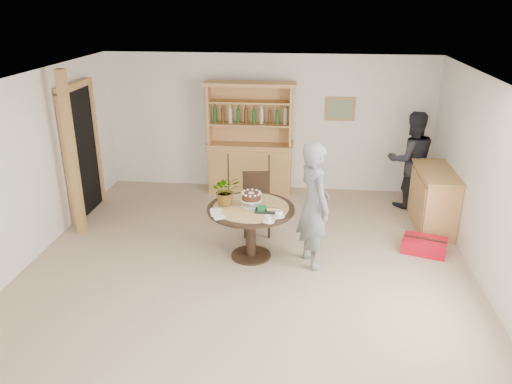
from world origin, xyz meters
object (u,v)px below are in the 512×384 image
Objects in this scene: teen_boy at (314,205)px; adult_person at (411,160)px; dining_table at (251,217)px; red_suitcase at (424,245)px; hutch at (250,156)px; sideboard at (434,199)px; dining_chair at (257,199)px.

adult_person is (1.64, 2.22, -0.03)m from teen_boy.
dining_table is 1.73× the size of red_suitcase.
hutch is 1.62× the size of sideboard.
dining_chair reaches higher than sideboard.
adult_person is at bearing 106.39° from red_suitcase.
sideboard is 3.02m from dining_table.
sideboard is 1.82× the size of red_suitcase.
teen_boy is at bearing -145.29° from red_suitcase.
adult_person reaches higher than sideboard.
adult_person reaches higher than dining_table.
hutch is 1.17× the size of teen_boy.
dining_table is at bearing 58.36° from teen_boy.
hutch reaches higher than adult_person.
hutch is 3.54m from red_suitcase.
dining_chair is at bearing 90.79° from dining_table.
sideboard reaches higher than dining_table.
adult_person is at bearing 19.00° from dining_chair.
teen_boy is 1.04× the size of adult_person.
red_suitcase is at bearing -107.08° from sideboard.
teen_boy is 2.76m from adult_person.
dining_chair is 0.56× the size of adult_person.
adult_person is at bearing -61.42° from teen_boy.
teen_boy is at bearing -66.20° from hutch.
teen_boy reaches higher than red_suitcase.
dining_chair is 1.36× the size of red_suitcase.
sideboard is 2.78m from dining_chair.
hutch is at bearing -1.12° from teen_boy.
hutch is 2.16× the size of dining_chair.
dining_chair is at bearing -172.39° from red_suitcase.
teen_boy reaches higher than sideboard.
dining_table is (0.31, -2.53, -0.08)m from hutch.
sideboard is 1.00m from red_suitcase.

